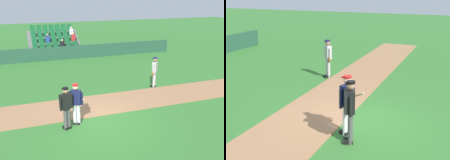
# 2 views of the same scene
# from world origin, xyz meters

# --- Properties ---
(ground_plane) EXTENTS (80.00, 80.00, 0.00)m
(ground_plane) POSITION_xyz_m (0.00, 0.00, 0.00)
(ground_plane) COLOR #33702D
(infield_dirt_path) EXTENTS (28.00, 2.40, 0.03)m
(infield_dirt_path) POSITION_xyz_m (0.00, 1.53, 0.01)
(infield_dirt_path) COLOR #9E704C
(infield_dirt_path) RESTS_ON ground
(batter_navy_jersey) EXTENTS (0.62, 0.80, 1.76)m
(batter_navy_jersey) POSITION_xyz_m (-0.79, -0.04, 0.97)
(batter_navy_jersey) COLOR white
(batter_navy_jersey) RESTS_ON ground
(umpire_home_plate) EXTENTS (0.56, 0.41, 1.76)m
(umpire_home_plate) POSITION_xyz_m (-1.24, -0.28, 1.00)
(umpire_home_plate) COLOR #4C4C4C
(umpire_home_plate) RESTS_ON ground
(runner_grey_jersey) EXTENTS (0.55, 0.51, 1.76)m
(runner_grey_jersey) POSITION_xyz_m (4.30, 2.88, 0.96)
(runner_grey_jersey) COLOR #B2B2B2
(runner_grey_jersey) RESTS_ON ground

